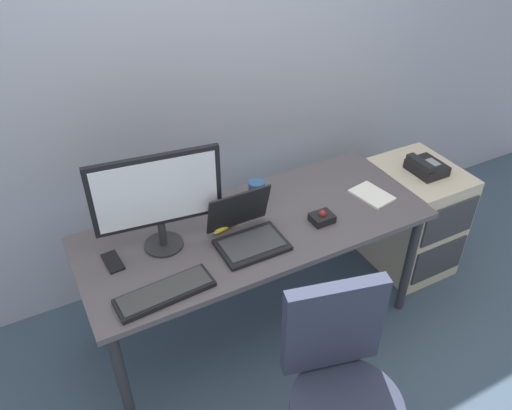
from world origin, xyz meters
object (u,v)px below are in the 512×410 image
at_px(trackball_mouse, 322,217).
at_px(coffee_mug, 257,190).
at_px(keyboard, 165,292).
at_px(file_cabinet, 413,218).
at_px(office_chair, 339,402).
at_px(paper_notepad, 372,195).
at_px(banana, 228,224).
at_px(cell_phone, 113,262).
at_px(desk_phone, 426,167).
at_px(monitor_main, 157,196).
at_px(laptop, 247,232).

height_order(trackball_mouse, coffee_mug, coffee_mug).
bearing_deg(keyboard, file_cabinet, 8.69).
distance_m(office_chair, paper_notepad, 1.09).
bearing_deg(banana, trackball_mouse, -22.39).
xyz_separation_m(paper_notepad, cell_phone, (-1.34, 0.13, -0.00)).
distance_m(trackball_mouse, cell_phone, 1.00).
bearing_deg(banana, desk_phone, -2.32).
distance_m(paper_notepad, cell_phone, 1.35).
bearing_deg(coffee_mug, desk_phone, -11.46).
bearing_deg(coffee_mug, file_cabinet, -10.44).
distance_m(cell_phone, banana, 0.56).
bearing_deg(trackball_mouse, coffee_mug, 120.17).
bearing_deg(keyboard, trackball_mouse, 7.29).
height_order(file_cabinet, paper_notepad, paper_notepad).
distance_m(file_cabinet, keyboard, 1.71).
relative_size(office_chair, cell_phone, 6.55).
distance_m(office_chair, trackball_mouse, 0.86).
xyz_separation_m(coffee_mug, cell_phone, (-0.80, -0.14, -0.05)).
xyz_separation_m(monitor_main, keyboard, (-0.10, -0.30, -0.27)).
height_order(file_cabinet, cell_phone, cell_phone).
height_order(keyboard, coffee_mug, coffee_mug).
distance_m(file_cabinet, cell_phone, 1.82).
distance_m(desk_phone, monitor_main, 1.56).
relative_size(trackball_mouse, cell_phone, 0.77).
distance_m(laptop, paper_notepad, 0.75).
xyz_separation_m(office_chair, cell_phone, (-0.62, 0.89, 0.29)).
distance_m(file_cabinet, monitor_main, 1.68).
bearing_deg(banana, monitor_main, 177.97).
bearing_deg(keyboard, desk_phone, 8.17).
bearing_deg(paper_notepad, banana, 171.45).
bearing_deg(keyboard, office_chair, -51.30).
relative_size(coffee_mug, cell_phone, 0.70).
xyz_separation_m(keyboard, cell_phone, (-0.14, 0.29, -0.01)).
xyz_separation_m(file_cabinet, coffee_mug, (-0.99, 0.18, 0.41)).
bearing_deg(keyboard, banana, 34.14).
bearing_deg(trackball_mouse, cell_phone, 169.41).
bearing_deg(file_cabinet, banana, 178.47).
relative_size(keyboard, banana, 2.20).
xyz_separation_m(file_cabinet, paper_notepad, (-0.44, -0.08, 0.37)).
xyz_separation_m(desk_phone, paper_notepad, (-0.44, -0.07, -0.01)).
height_order(file_cabinet, coffee_mug, coffee_mug).
bearing_deg(monitor_main, banana, -2.03).
bearing_deg(monitor_main, keyboard, -108.76).
relative_size(file_cabinet, office_chair, 0.74).
bearing_deg(banana, cell_phone, 179.15).
xyz_separation_m(laptop, cell_phone, (-0.60, 0.14, -0.05)).
height_order(laptop, paper_notepad, laptop).
height_order(keyboard, paper_notepad, keyboard).
bearing_deg(laptop, keyboard, -161.85).
distance_m(file_cabinet, trackball_mouse, 0.90).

